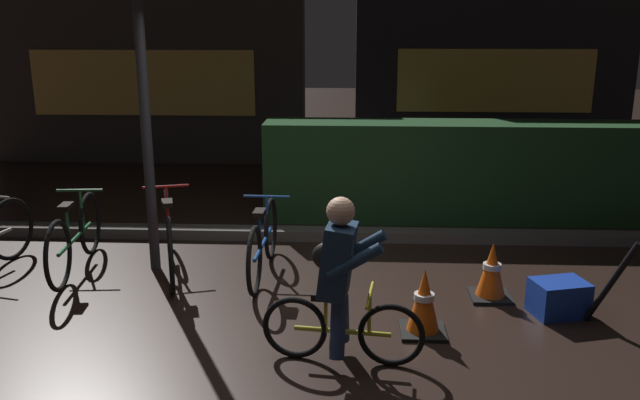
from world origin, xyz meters
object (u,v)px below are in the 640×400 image
at_px(traffic_cone_far, 492,272).
at_px(traffic_cone_near, 424,302).
at_px(parked_bike_left_mid, 75,237).
at_px(cyclist, 340,280).
at_px(closed_umbrella, 611,283).
at_px(parked_bike_center_right, 263,242).
at_px(street_post, 146,121).
at_px(parked_bike_center_left, 169,236).
at_px(blue_crate, 559,298).

bearing_deg(traffic_cone_far, traffic_cone_near, -133.06).
relative_size(parked_bike_left_mid, cyclist, 1.33).
bearing_deg(closed_umbrella, parked_bike_center_right, -147.72).
relative_size(street_post, traffic_cone_far, 5.70).
distance_m(parked_bike_left_mid, parked_bike_center_left, 0.94).
distance_m(traffic_cone_far, blue_crate, 0.61).
height_order(traffic_cone_near, traffic_cone_far, traffic_cone_near).
xyz_separation_m(street_post, parked_bike_left_mid, (-0.76, -0.08, -1.14)).
xyz_separation_m(blue_crate, cyclist, (-1.84, -0.86, 0.48)).
bearing_deg(closed_umbrella, parked_bike_left_mid, -140.86).
relative_size(traffic_cone_far, cyclist, 0.42).
bearing_deg(traffic_cone_near, street_post, 152.96).
relative_size(traffic_cone_far, blue_crate, 1.19).
xyz_separation_m(parked_bike_center_right, cyclist, (0.77, -1.64, 0.29)).
xyz_separation_m(parked_bike_left_mid, cyclist, (2.65, -1.68, 0.28)).
height_order(parked_bike_center_right, blue_crate, parked_bike_center_right).
xyz_separation_m(traffic_cone_near, cyclist, (-0.66, -0.46, 0.37)).
relative_size(parked_bike_center_left, parked_bike_center_right, 1.06).
xyz_separation_m(parked_bike_center_left, cyclist, (1.71, -1.71, 0.26)).
relative_size(parked_bike_center_left, closed_umbrella, 2.00).
height_order(street_post, traffic_cone_far, street_post).
height_order(street_post, parked_bike_center_right, street_post).
bearing_deg(parked_bike_center_right, traffic_cone_far, -100.32).
distance_m(parked_bike_center_left, traffic_cone_near, 2.68).
relative_size(parked_bike_left_mid, parked_bike_center_left, 0.98).
bearing_deg(closed_umbrella, traffic_cone_far, -163.56).
distance_m(parked_bike_center_left, parked_bike_center_right, 0.94).
bearing_deg(street_post, parked_bike_center_left, -17.30).
xyz_separation_m(blue_crate, closed_umbrella, (0.31, -0.25, 0.25)).
bearing_deg(parked_bike_left_mid, blue_crate, -105.73).
distance_m(blue_crate, closed_umbrella, 0.47).
bearing_deg(parked_bike_center_left, closed_umbrella, -122.54).
relative_size(parked_bike_center_right, cyclist, 1.29).
distance_m(parked_bike_center_left, closed_umbrella, 4.02).
bearing_deg(parked_bike_center_right, cyclist, -152.97).
bearing_deg(traffic_cone_near, traffic_cone_far, 46.94).
height_order(parked_bike_center_left, traffic_cone_near, parked_bike_center_left).
bearing_deg(blue_crate, traffic_cone_near, -161.28).
bearing_deg(parked_bike_center_right, closed_umbrella, -107.57).
bearing_deg(blue_crate, closed_umbrella, -38.61).
xyz_separation_m(traffic_cone_far, cyclist, (-1.34, -1.19, 0.38)).
distance_m(street_post, blue_crate, 4.06).
height_order(parked_bike_left_mid, parked_bike_center_left, parked_bike_center_left).
xyz_separation_m(parked_bike_left_mid, blue_crate, (4.49, -0.82, -0.20)).
distance_m(parked_bike_center_right, traffic_cone_far, 2.16).
distance_m(traffic_cone_near, cyclist, 0.89).
bearing_deg(parked_bike_center_right, parked_bike_left_mid, 90.69).
xyz_separation_m(street_post, traffic_cone_far, (3.23, -0.57, -1.24)).
bearing_deg(parked_bike_left_mid, cyclist, -127.80).
bearing_deg(closed_umbrella, blue_crate, -166.93).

